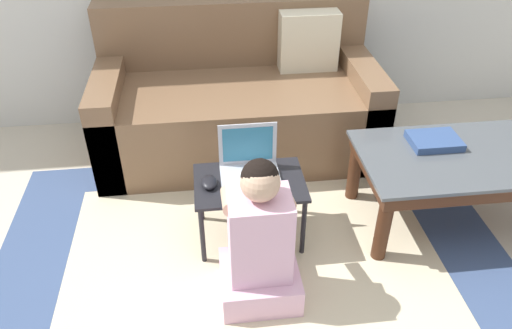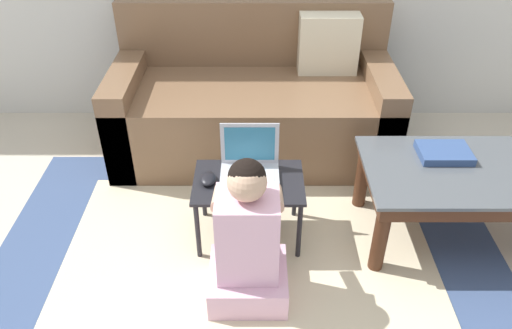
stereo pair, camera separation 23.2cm
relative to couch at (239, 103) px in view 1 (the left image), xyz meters
name	(u,v)px [view 1 (the left image)]	position (x,y,z in m)	size (l,w,h in m)	color
ground_plane	(271,268)	(0.05, -1.11, -0.31)	(16.00, 16.00, 0.00)	beige
area_rug	(254,262)	(-0.03, -1.06, -0.30)	(2.50, 1.81, 0.01)	#3D517A
couch	(239,103)	(0.00, 0.00, 0.00)	(1.67, 0.84, 0.87)	brown
coffee_table	(460,165)	(1.03, -0.86, 0.04)	(1.01, 0.58, 0.42)	#4C5156
laptop_desk	(250,189)	(-0.03, -0.87, 0.00)	(0.53, 0.35, 0.35)	black
laptop	(250,170)	(-0.02, -0.84, 0.09)	(0.28, 0.24, 0.24)	#B7BCC6
computer_mouse	(209,182)	(-0.22, -0.88, 0.06)	(0.07, 0.11, 0.04)	black
person_seated	(260,244)	(-0.03, -1.25, 0.00)	(0.34, 0.38, 0.72)	#E5B2CC
book_on_table	(434,141)	(0.93, -0.75, 0.13)	(0.25, 0.19, 0.04)	#334C7F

